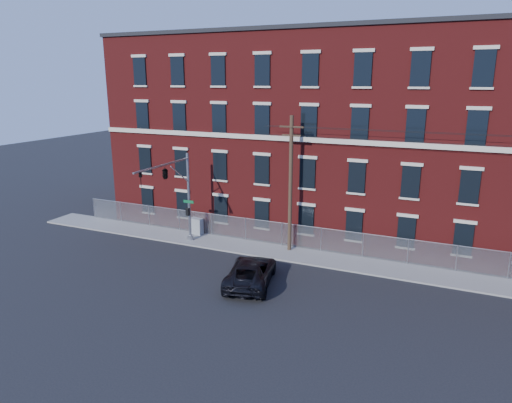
{
  "coord_description": "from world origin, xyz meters",
  "views": [
    {
      "loc": [
        12.95,
        -25.45,
        12.52
      ],
      "look_at": [
        -0.04,
        4.0,
        4.05
      ],
      "focal_mm": 32.48,
      "sensor_mm": 36.0,
      "label": 1
    }
  ],
  "objects_px": {
    "traffic_signal_mast": "(171,181)",
    "utility_cabinet": "(196,226)",
    "utility_pole_near": "(291,182)",
    "pickup_truck": "(251,272)"
  },
  "relations": [
    {
      "from": "traffic_signal_mast",
      "to": "pickup_truck",
      "type": "relative_size",
      "value": 1.22
    },
    {
      "from": "traffic_signal_mast",
      "to": "utility_pole_near",
      "type": "distance_m",
      "value": 8.7
    },
    {
      "from": "utility_pole_near",
      "to": "pickup_truck",
      "type": "relative_size",
      "value": 1.74
    },
    {
      "from": "utility_pole_near",
      "to": "utility_cabinet",
      "type": "xyz_separation_m",
      "value": [
        -8.32,
        0.4,
        -4.55
      ]
    },
    {
      "from": "traffic_signal_mast",
      "to": "utility_cabinet",
      "type": "height_order",
      "value": "traffic_signal_mast"
    },
    {
      "from": "pickup_truck",
      "to": "utility_cabinet",
      "type": "distance_m",
      "value": 10.53
    },
    {
      "from": "traffic_signal_mast",
      "to": "pickup_truck",
      "type": "distance_m",
      "value": 9.46
    },
    {
      "from": "pickup_truck",
      "to": "traffic_signal_mast",
      "type": "bearing_deg",
      "value": -34.4
    },
    {
      "from": "utility_pole_near",
      "to": "utility_cabinet",
      "type": "relative_size",
      "value": 7.44
    },
    {
      "from": "traffic_signal_mast",
      "to": "utility_pole_near",
      "type": "height_order",
      "value": "utility_pole_near"
    }
  ]
}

